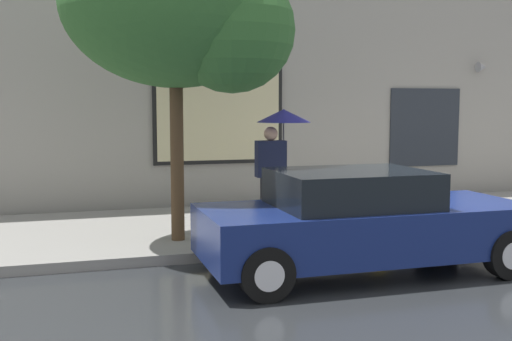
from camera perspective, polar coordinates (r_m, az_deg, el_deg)
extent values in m
plane|color=#282B2D|center=(9.01, 15.17, -8.40)|extent=(60.00, 60.00, 0.00)
cube|color=gray|center=(11.58, 7.30, -4.66)|extent=(20.00, 4.00, 0.15)
cube|color=#9E998E|center=(13.76, 3.16, 11.38)|extent=(20.00, 0.40, 7.00)
cube|color=black|center=(13.01, -3.43, 5.07)|extent=(2.77, 0.06, 2.02)
cube|color=beige|center=(12.98, -3.40, 5.07)|extent=(2.61, 0.03, 1.86)
cube|color=#262B33|center=(14.95, 15.27, 3.85)|extent=(1.80, 0.04, 1.80)
cone|color=#99999E|center=(15.65, 20.08, 8.91)|extent=(0.22, 0.24, 0.24)
cube|color=navy|center=(8.34, 10.00, -5.34)|extent=(4.35, 1.73, 0.64)
cube|color=black|center=(8.16, 8.71, -1.63)|extent=(1.96, 1.53, 0.47)
cylinder|color=black|center=(9.87, 16.34, -5.27)|extent=(0.64, 0.22, 0.64)
cylinder|color=silver|center=(9.87, 16.34, -5.27)|extent=(0.35, 0.24, 0.35)
cylinder|color=black|center=(8.61, 22.18, -7.12)|extent=(0.64, 0.22, 0.64)
cylinder|color=silver|center=(8.61, 22.18, -7.12)|extent=(0.35, 0.24, 0.35)
cylinder|color=black|center=(8.57, -2.30, -6.74)|extent=(0.64, 0.22, 0.64)
cylinder|color=silver|center=(8.57, -2.30, -6.74)|extent=(0.35, 0.24, 0.35)
cylinder|color=black|center=(7.08, 0.98, -9.48)|extent=(0.64, 0.22, 0.64)
cylinder|color=silver|center=(7.08, 0.98, -9.48)|extent=(0.35, 0.24, 0.35)
cylinder|color=yellow|center=(10.91, 11.46, -3.42)|extent=(0.22, 0.22, 0.59)
sphere|color=gold|center=(10.87, 11.49, -1.89)|extent=(0.23, 0.23, 0.23)
cylinder|color=gold|center=(10.77, 11.86, -3.40)|extent=(0.09, 0.12, 0.09)
cylinder|color=gold|center=(11.05, 11.07, -3.14)|extent=(0.09, 0.12, 0.09)
cylinder|color=yellow|center=(10.96, 11.43, -4.79)|extent=(0.30, 0.30, 0.06)
cylinder|color=black|center=(10.45, 0.76, -2.95)|extent=(0.14, 0.14, 0.86)
cylinder|color=black|center=(10.52, 1.94, -2.90)|extent=(0.14, 0.14, 0.86)
cube|color=#191E38|center=(10.40, 1.36, 1.09)|extent=(0.50, 0.22, 0.61)
sphere|color=tan|center=(10.37, 1.37, 3.41)|extent=(0.23, 0.23, 0.23)
cylinder|color=#4C4C51|center=(10.45, 2.55, 2.48)|extent=(0.02, 0.02, 0.90)
cone|color=navy|center=(10.43, 2.56, 5.05)|extent=(0.92, 0.92, 0.22)
cylinder|color=#4C3823|center=(9.48, -7.28, 1.53)|extent=(0.20, 0.20, 2.66)
ellipsoid|color=#33662D|center=(9.58, -7.47, 15.13)|extent=(3.38, 2.87, 2.54)
sphere|color=#33662D|center=(9.27, -2.23, 12.84)|extent=(1.86, 1.86, 1.86)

